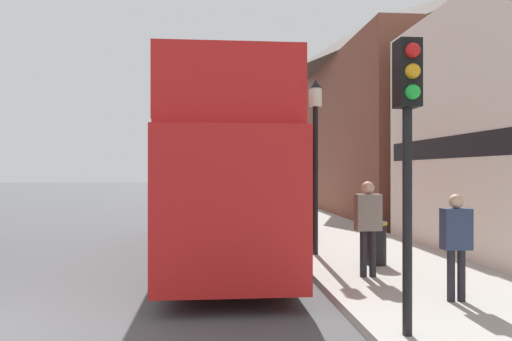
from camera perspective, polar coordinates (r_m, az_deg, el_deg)
The scene contains 12 objects.
ground_plane at distance 28.07m, azimuth -13.04°, elevation -4.57°, with size 144.00×144.00×0.00m, color #4C4C4F.
sidewalk at distance 25.14m, azimuth 3.87°, elevation -4.94°, with size 3.88×108.00×0.14m.
brick_terrace_rear at distance 27.94m, azimuth 13.46°, elevation 6.22°, with size 6.00×18.49×10.53m.
tour_bus at distance 12.95m, azimuth -3.86°, elevation -1.41°, with size 2.51×10.80×4.26m.
parked_car_ahead_of_bus at distance 22.09m, azimuth -2.97°, elevation -4.12°, with size 1.88×4.49×1.36m.
pedestrian_nearest at distance 8.57m, azimuth 21.90°, elevation -7.04°, with size 0.45×0.25×1.70m.
pedestrian_second at distance 10.02m, azimuth 12.68°, elevation -5.46°, with size 0.49×0.27×1.86m.
traffic_signal at distance 6.56m, azimuth 16.98°, elevation 5.69°, with size 0.28×0.42×3.71m.
lamp_post_nearest at distance 12.48m, azimuth 6.80°, elevation 4.30°, with size 0.35×0.35×4.33m.
lamp_post_second at distance 20.89m, azimuth 1.59°, elevation 3.19°, with size 0.35×0.35×4.72m.
lamp_post_third at distance 29.39m, azimuth -0.29°, elevation 2.52°, with size 0.35×0.35×4.94m.
litter_bin at distance 11.41m, azimuth 13.56°, elevation -7.93°, with size 0.48×0.48×0.95m.
Camera 1 is at (3.78, -6.73, 2.20)m, focal length 35.00 mm.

